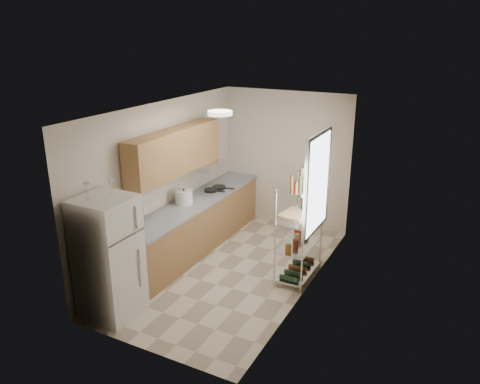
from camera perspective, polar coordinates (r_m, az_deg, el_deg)
The scene contains 16 objects.
room at distance 7.05m, azimuth -1.10°, elevation -0.24°, with size 2.52×4.42×2.62m.
counter_run at distance 8.15m, azimuth -5.31°, elevation -3.94°, with size 0.63×3.51×0.90m.
upper_cabinets at distance 7.52m, azimuth -7.89°, elevation 4.89°, with size 0.33×2.20×0.72m, color #9F6D44.
range_hood at distance 8.24m, azimuth -4.27°, elevation 3.29°, with size 0.50×0.60×0.12m, color #B7BABC.
window at distance 6.82m, azimuth 9.40°, elevation 1.04°, with size 0.06×1.00×1.46m, color white.
bakers_rack at distance 6.99m, azimuth 7.35°, elevation -2.26°, with size 0.45×0.90×1.73m.
ceiling_dome at distance 6.47m, azimuth -2.45°, elevation 9.61°, with size 0.34×0.34×0.06m, color white.
refrigerator at distance 6.39m, azimuth -15.71°, elevation -7.71°, with size 0.69×0.69×1.66m, color silver.
wine_glass_a at distance 6.04m, azimuth -18.14°, elevation 0.12°, with size 0.08×0.08×0.22m, color silver, non-canonical shape.
wine_glass_b at distance 6.13m, azimuth -15.46°, elevation 0.60°, with size 0.07×0.07×0.20m, color silver, non-canonical shape.
rice_cooker at distance 7.80m, azimuth -6.85°, elevation -0.62°, with size 0.29×0.29×0.23m, color white.
frying_pan_large at distance 8.38m, azimuth -3.60°, elevation 0.21°, with size 0.23×0.23×0.04m, color black.
frying_pan_small at distance 8.51m, azimuth -2.58°, elevation 0.56°, with size 0.24×0.24×0.05m, color black.
cutting_board at distance 7.07m, azimuth 6.77°, elevation -2.68°, with size 0.36×0.47×0.03m, color tan.
espresso_machine at distance 7.27m, azimuth 8.32°, elevation -1.05°, with size 0.17×0.25×0.29m, color black.
storage_bag at distance 7.42m, azimuth 7.14°, elevation -4.80°, with size 0.11×0.15×0.18m, color #AF1F15.
Camera 1 is at (3.16, -5.84, 3.66)m, focal length 35.00 mm.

